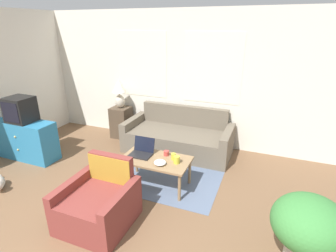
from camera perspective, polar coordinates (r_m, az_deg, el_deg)
The scene contains 15 objects.
wall_back at distance 5.26m, azimuth 2.57°, elevation 10.18°, with size 6.84×0.06×2.60m.
rug at distance 4.61m, azimuth 0.53°, elevation -8.75°, with size 1.83×2.00×0.01m.
couch at distance 5.09m, azimuth 2.34°, elevation -2.60°, with size 2.03×0.91×0.82m.
armchair at distance 3.46m, azimuth -14.61°, elevation -16.05°, with size 0.80×0.80×0.78m.
tv_dresser at distance 5.41m, azimuth -28.40°, elevation -2.66°, with size 1.14×0.43×0.71m.
television at distance 5.23m, azimuth -29.51°, elevation 3.14°, with size 0.44×0.39×0.44m.
side_table at distance 5.78m, azimuth -10.11°, elevation 0.84°, with size 0.38×0.38×0.66m.
table_lamp at distance 5.58m, azimuth -10.56°, elevation 7.42°, with size 0.29×0.29×0.59m.
coffee_table at distance 3.93m, azimuth -2.67°, elevation -7.79°, with size 1.02×0.57×0.45m.
laptop at distance 4.03m, azimuth -5.71°, elevation -5.43°, with size 0.33×0.29×0.24m.
cup_navy at distance 3.77m, azimuth 1.89°, elevation -7.34°, with size 0.09×0.09×0.11m.
cup_yellow at distance 3.99m, azimuth -0.37°, elevation -5.92°, with size 0.08×0.08×0.07m.
cup_white at distance 3.86m, azimuth 1.21°, elevation -6.65°, with size 0.07×0.07×0.10m.
snack_bowl at distance 3.74m, azimuth -1.75°, elevation -7.96°, with size 0.17×0.17×0.07m.
potted_plant at distance 3.00m, azimuth 28.24°, elevation -18.83°, with size 0.71×0.71×0.81m.
Camera 1 is at (1.69, -1.35, 2.30)m, focal length 28.00 mm.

